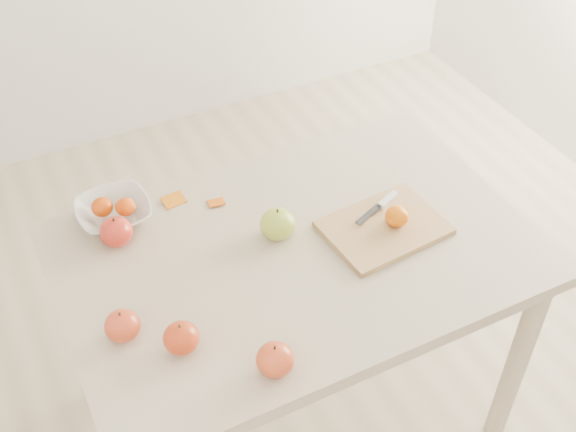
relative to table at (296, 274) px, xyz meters
name	(u,v)px	position (x,y,z in m)	size (l,w,h in m)	color
ground	(295,411)	(0.00, 0.00, -0.65)	(3.50, 3.50, 0.00)	#C6B293
table	(296,274)	(0.00, 0.00, 0.00)	(1.20, 0.80, 0.75)	#C8B297
cutting_board	(384,228)	(0.23, -0.04, 0.11)	(0.30, 0.22, 0.02)	tan
board_tangerine	(397,216)	(0.26, -0.05, 0.14)	(0.06, 0.06, 0.05)	orange
fruit_bowl	(114,212)	(-0.38, 0.32, 0.12)	(0.20, 0.20, 0.05)	silver
bowl_tangerine_near	(102,207)	(-0.41, 0.33, 0.14)	(0.06, 0.06, 0.05)	#D25507
bowl_tangerine_far	(125,207)	(-0.35, 0.30, 0.14)	(0.05, 0.05, 0.05)	#DF4D07
orange_peel_a	(174,201)	(-0.22, 0.31, 0.10)	(0.06, 0.04, 0.00)	#CE670E
orange_peel_b	(216,203)	(-0.12, 0.25, 0.10)	(0.04, 0.04, 0.00)	#D35A0E
paring_knife	(385,202)	(0.28, 0.03, 0.12)	(0.16, 0.08, 0.01)	white
apple_green	(278,224)	(-0.02, 0.06, 0.14)	(0.09, 0.09, 0.08)	#74A11E
apple_red_a	(116,232)	(-0.40, 0.22, 0.14)	(0.08, 0.08, 0.08)	#A10C17
apple_red_d	(181,338)	(-0.37, -0.17, 0.14)	(0.08, 0.08, 0.07)	maroon
apple_red_b	(122,326)	(-0.48, -0.08, 0.14)	(0.08, 0.08, 0.07)	maroon
apple_red_c	(275,360)	(-0.21, -0.31, 0.14)	(0.08, 0.08, 0.08)	#A32419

